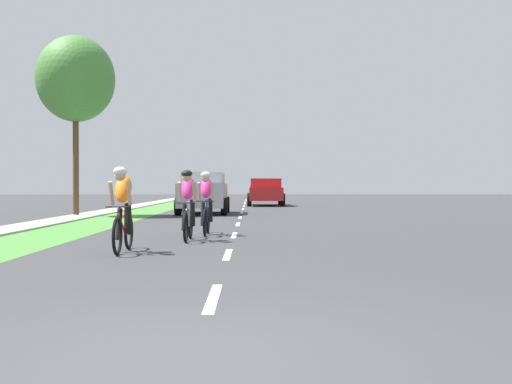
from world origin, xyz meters
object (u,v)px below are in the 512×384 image
object	(u,v)px
cyclist_trailing	(188,205)
street_tree_near	(76,79)
pickup_red	(265,192)
suv_silver	(204,192)
cyclist_distant	(206,203)
cyclist_lead	(123,209)

from	to	relation	value
cyclist_trailing	street_tree_near	bearing A→B (deg)	116.61
pickup_red	suv_silver	bearing A→B (deg)	-105.28
cyclist_trailing	cyclist_distant	world-z (taller)	same
cyclist_distant	suv_silver	world-z (taller)	suv_silver
cyclist_distant	street_tree_near	size ratio (longest dim) A/B	0.24
cyclist_lead	pickup_red	world-z (taller)	pickup_red
cyclist_lead	cyclist_distant	world-z (taller)	same
cyclist_trailing	cyclist_distant	xyz separation A→B (m)	(0.30, 1.60, 0.00)
cyclist_distant	street_tree_near	xyz separation A→B (m)	(-5.98, 9.74, 4.71)
cyclist_distant	street_tree_near	world-z (taller)	street_tree_near
cyclist_lead	pickup_red	xyz separation A→B (m)	(3.26, 26.48, 0.02)
cyclist_trailing	suv_silver	distance (m)	13.26
suv_silver	cyclist_distant	bearing A→B (deg)	-85.33
cyclist_trailing	cyclist_distant	distance (m)	1.63
street_tree_near	cyclist_distant	bearing A→B (deg)	-58.44
suv_silver	pickup_red	xyz separation A→B (m)	(2.95, 10.80, -0.12)
cyclist_trailing	street_tree_near	world-z (taller)	street_tree_near
suv_silver	street_tree_near	size ratio (longest dim) A/B	0.65
pickup_red	street_tree_near	bearing A→B (deg)	-122.14
cyclist_distant	suv_silver	bearing A→B (deg)	94.67
cyclist_trailing	suv_silver	xyz separation A→B (m)	(-0.65, 13.24, 0.14)
cyclist_lead	suv_silver	size ratio (longest dim) A/B	0.37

